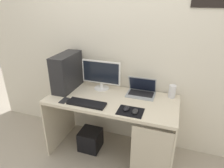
{
  "coord_description": "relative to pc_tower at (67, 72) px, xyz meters",
  "views": [
    {
      "loc": [
        0.65,
        -1.89,
        1.85
      ],
      "look_at": [
        0.0,
        0.0,
        0.96
      ],
      "focal_mm": 31.78,
      "sensor_mm": 36.0,
      "label": 1
    }
  ],
  "objects": [
    {
      "name": "mouse_right",
      "position": [
        0.93,
        -0.3,
        -0.2
      ],
      "size": [
        0.06,
        0.1,
        0.03
      ],
      "primitive_type": "ellipsoid",
      "color": "#232326",
      "rests_on": "mousepad"
    },
    {
      "name": "monitor",
      "position": [
        0.4,
        0.12,
        -0.03
      ],
      "size": [
        0.49,
        0.19,
        0.36
      ],
      "color": "white",
      "rests_on": "desk"
    },
    {
      "name": "cell_phone",
      "position": [
        0.12,
        -0.31,
        -0.22
      ],
      "size": [
        0.07,
        0.13,
        0.01
      ],
      "primitive_type": "cube",
      "color": "#232326",
      "rests_on": "desk"
    },
    {
      "name": "wall_back",
      "position": [
        0.61,
        0.3,
        0.3
      ],
      "size": [
        4.0,
        0.05,
        2.6
      ],
      "color": "beige",
      "rests_on": "ground_plane"
    },
    {
      "name": "desk",
      "position": [
        0.63,
        -0.09,
        -0.38
      ],
      "size": [
        1.48,
        0.68,
        0.78
      ],
      "color": "beige",
      "rests_on": "ground_plane"
    },
    {
      "name": "speaker",
      "position": [
        1.25,
        0.17,
        -0.15
      ],
      "size": [
        0.08,
        0.08,
        0.15
      ],
      "primitive_type": "cylinder",
      "color": "silver",
      "rests_on": "desk"
    },
    {
      "name": "mousepad",
      "position": [
        0.88,
        -0.28,
        -0.22
      ],
      "size": [
        0.26,
        0.2,
        0.0
      ],
      "primitive_type": "cube",
      "color": "black",
      "rests_on": "desk"
    },
    {
      "name": "pc_tower",
      "position": [
        0.0,
        0.0,
        0.0
      ],
      "size": [
        0.19,
        0.47,
        0.44
      ],
      "primitive_type": "cube",
      "color": "#232326",
      "rests_on": "desk"
    },
    {
      "name": "keyboard",
      "position": [
        0.39,
        -0.29,
        -0.21
      ],
      "size": [
        0.42,
        0.14,
        0.02
      ],
      "primitive_type": "cube",
      "color": "black",
      "rests_on": "desk"
    },
    {
      "name": "subwoofer",
      "position": [
        0.32,
        -0.1,
        -0.87
      ],
      "size": [
        0.26,
        0.26,
        0.26
      ],
      "primitive_type": "cube",
      "color": "black",
      "rests_on": "ground_plane"
    },
    {
      "name": "laptop",
      "position": [
        0.9,
        0.13,
        -0.18
      ],
      "size": [
        0.33,
        0.23,
        0.21
      ],
      "color": "#9EA3A8",
      "rests_on": "desk"
    },
    {
      "name": "mouse_left",
      "position": [
        0.83,
        -0.27,
        -0.2
      ],
      "size": [
        0.06,
        0.1,
        0.03
      ],
      "primitive_type": "ellipsoid",
      "color": "black",
      "rests_on": "mousepad"
    },
    {
      "name": "ground_plane",
      "position": [
        0.61,
        -0.08,
        -1.0
      ],
      "size": [
        8.0,
        8.0,
        0.0
      ],
      "primitive_type": "plane",
      "color": "#9E9384"
    }
  ]
}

